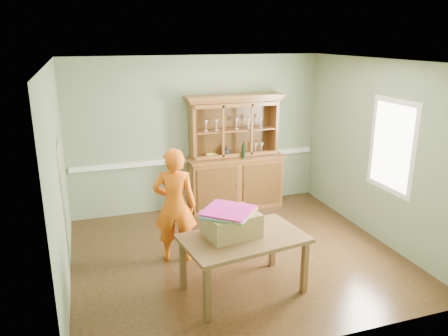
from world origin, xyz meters
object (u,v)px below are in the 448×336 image
object	(u,v)px
china_hutch	(235,169)
person	(175,205)
dining_table	(244,243)
cardboard_box	(231,224)

from	to	relation	value
china_hutch	person	distance (m)	2.16
dining_table	person	distance (m)	1.21
person	dining_table	bearing A→B (deg)	136.30
cardboard_box	dining_table	bearing A→B (deg)	-38.11
dining_table	china_hutch	bearing A→B (deg)	64.21
china_hutch	dining_table	xyz separation A→B (m)	(-0.83, -2.64, -0.08)
china_hutch	dining_table	size ratio (longest dim) A/B	1.31
china_hutch	person	xyz separation A→B (m)	(-1.43, -1.61, 0.08)
cardboard_box	person	size ratio (longest dim) A/B	0.38
china_hutch	cardboard_box	bearing A→B (deg)	-110.50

